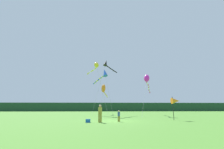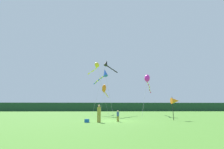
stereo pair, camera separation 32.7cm
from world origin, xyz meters
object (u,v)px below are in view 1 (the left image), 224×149
object	(u,v)px
kite_orange	(104,89)
kite_yellow	(96,66)
kite_blue	(104,74)
kite_black	(107,64)
banner_flag_pole	(175,101)
cooler_box	(88,121)
person_child	(119,115)
person_adult	(100,112)
kite_magenta	(147,80)

from	to	relation	value
kite_orange	kite_yellow	world-z (taller)	kite_yellow
kite_blue	kite_orange	xyz separation A→B (m)	(0.02, 5.18, -2.12)
kite_yellow	kite_black	bearing A→B (deg)	-3.68
kite_blue	kite_yellow	distance (m)	4.77
banner_flag_pole	kite_blue	size ratio (longest dim) A/B	0.32
cooler_box	kite_orange	distance (m)	17.57
banner_flag_pole	kite_blue	distance (m)	13.58
cooler_box	person_child	bearing A→B (deg)	13.54
kite_yellow	person_adult	bearing A→B (deg)	-84.54
person_adult	person_child	xyz separation A→B (m)	(1.89, 0.73, -0.31)
person_adult	kite_yellow	size ratio (longest dim) A/B	0.16
kite_black	person_child	bearing A→B (deg)	-85.59
banner_flag_pole	kite_black	distance (m)	17.10
kite_blue	kite_orange	world-z (taller)	kite_blue
person_adult	cooler_box	bearing A→B (deg)	-179.82
cooler_box	kite_magenta	xyz separation A→B (m)	(9.21, 11.94, 6.12)
kite_orange	kite_yellow	xyz separation A→B (m)	(-1.68, -1.46, 4.59)
kite_blue	kite_magenta	bearing A→B (deg)	2.35
kite_blue	kite_yellow	world-z (taller)	kite_yellow
banner_flag_pole	cooler_box	bearing A→B (deg)	-167.02
kite_black	kite_magenta	distance (m)	8.86
kite_orange	kite_yellow	bearing A→B (deg)	-138.96
banner_flag_pole	kite_orange	distance (m)	17.06
person_adult	cooler_box	xyz separation A→B (m)	(-1.14, -0.00, -0.78)
banner_flag_pole	person_child	bearing A→B (deg)	-167.28
cooler_box	kite_blue	size ratio (longest dim) A/B	0.05
person_adult	kite_blue	distance (m)	13.22
banner_flag_pole	kite_orange	size ratio (longest dim) A/B	0.42
kite_black	kite_orange	size ratio (longest dim) A/B	1.78
cooler_box	kite_yellow	xyz separation A→B (m)	(-0.33, 15.34, 9.56)
person_child	banner_flag_pole	world-z (taller)	banner_flag_pole
person_child	kite_orange	xyz separation A→B (m)	(-1.67, 16.07, 4.50)
cooler_box	banner_flag_pole	distance (m)	10.18
person_child	kite_magenta	world-z (taller)	kite_magenta
kite_blue	kite_orange	size ratio (longest dim) A/B	1.33
person_adult	kite_blue	size ratio (longest dim) A/B	0.20
kite_black	kite_blue	bearing A→B (deg)	-99.18
kite_black	kite_orange	distance (m)	5.26
person_adult	kite_orange	world-z (taller)	kite_orange
kite_black	kite_blue	xyz separation A→B (m)	(-0.58, -3.57, -2.86)
kite_black	kite_yellow	world-z (taller)	kite_black
kite_black	kite_yellow	distance (m)	2.27
person_child	kite_yellow	bearing A→B (deg)	102.93
cooler_box	kite_yellow	world-z (taller)	kite_yellow
person_child	kite_black	xyz separation A→B (m)	(-1.12, 14.47, 9.47)
banner_flag_pole	kite_black	bearing A→B (deg)	121.11
person_adult	banner_flag_pole	distance (m)	8.96
kite_orange	kite_magenta	size ratio (longest dim) A/B	0.59
banner_flag_pole	kite_blue	xyz separation A→B (m)	(-8.40, 9.38, 5.11)
kite_blue	kite_black	bearing A→B (deg)	80.82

